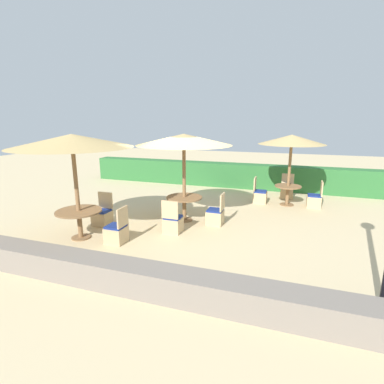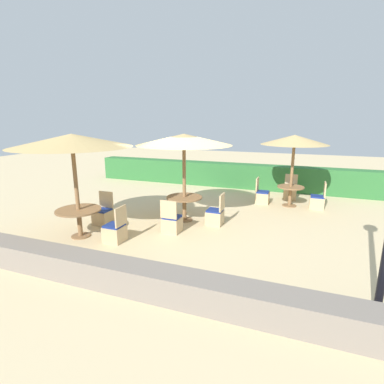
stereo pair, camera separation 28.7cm
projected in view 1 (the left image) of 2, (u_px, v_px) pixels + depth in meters
ground_plane at (185, 228)px, 8.46m from camera, size 40.00×40.00×0.00m
hedge_row at (227, 175)px, 13.46m from camera, size 13.00×0.70×1.05m
stone_border at (123, 276)px, 5.40m from camera, size 10.00×0.56×0.50m
parasol_front_left at (72, 141)px, 7.15m from camera, size 2.92×2.92×2.65m
round_table_front_left at (79, 216)px, 7.60m from camera, size 1.14×1.14×0.74m
patio_chair_front_left_north at (103, 216)px, 8.63m from camera, size 0.46×0.46×0.93m
patio_chair_front_left_east at (117, 233)px, 7.40m from camera, size 0.46×0.46×0.93m
parasol_center at (184, 140)px, 8.50m from camera, size 2.77×2.77×2.58m
round_table_center at (184, 202)px, 8.94m from camera, size 1.07×1.07×0.74m
patio_chair_center_south at (173, 223)px, 8.07m from camera, size 0.46×0.46×0.93m
patio_chair_center_east at (216, 216)px, 8.68m from camera, size 0.46×0.46×0.93m
parasol_back_right at (292, 140)px, 10.13m from camera, size 2.24×2.24×2.47m
round_table_back_right at (288, 191)px, 10.55m from camera, size 0.91×0.91×0.70m
patio_chair_back_right_east at (314, 200)px, 10.32m from camera, size 0.46×0.46×0.93m
patio_chair_back_right_north at (287, 192)px, 11.51m from camera, size 0.46×0.46×0.93m
patio_chair_back_right_west at (260, 196)px, 10.90m from camera, size 0.46×0.46×0.93m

